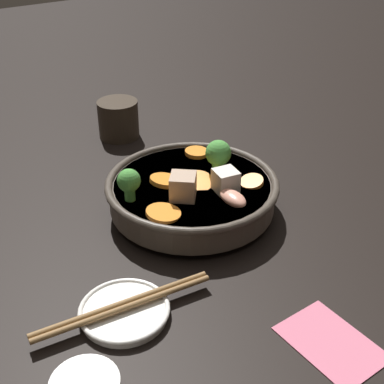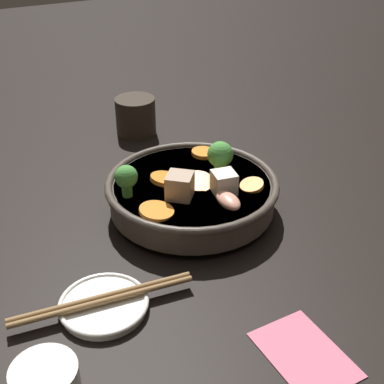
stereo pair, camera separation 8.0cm
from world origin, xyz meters
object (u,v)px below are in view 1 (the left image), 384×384
dark_mug (118,119)px  chopsticks_pair (124,305)px  stirfry_bowl (192,191)px  side_saucer (124,311)px

dark_mug → chopsticks_pair: (-0.44, 0.21, -0.02)m
stirfry_bowl → side_saucer: stirfry_bowl is taller
side_saucer → chopsticks_pair: 0.01m
stirfry_bowl → chopsticks_pair: 0.24m
chopsticks_pair → dark_mug: bearing=-25.9°
stirfry_bowl → dark_mug: size_ratio=2.64×
stirfry_bowl → dark_mug: 0.30m
side_saucer → dark_mug: (0.44, -0.21, 0.03)m
stirfry_bowl → chopsticks_pair: (-0.14, 0.19, -0.02)m
stirfry_bowl → side_saucer: 0.24m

